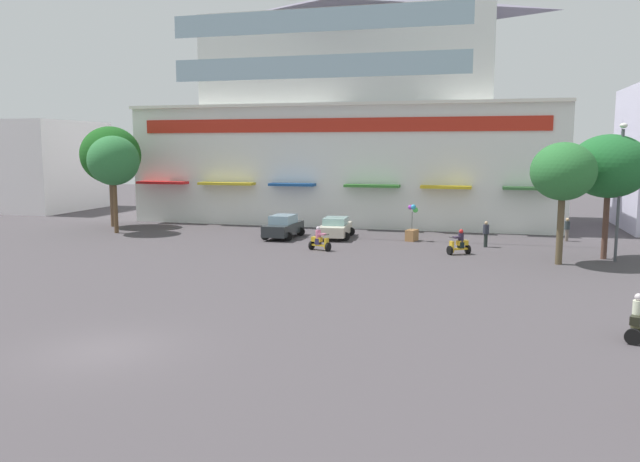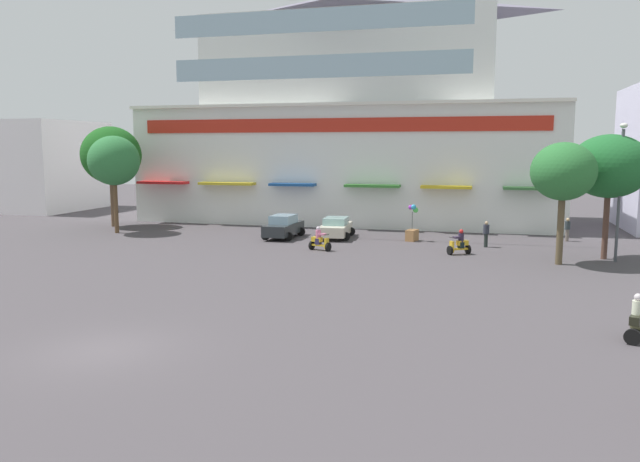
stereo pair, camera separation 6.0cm
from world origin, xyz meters
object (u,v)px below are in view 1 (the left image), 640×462
object	(u,v)px
scooter_rider_4	(637,320)
plaza_tree_3	(609,167)
pedestrian_1	(567,228)
scooter_rider_1	(459,244)
plaza_tree_2	(113,161)
scooter_rider_3	(320,241)
plaza_tree_0	(111,155)
parked_car_1	(336,228)
plaza_tree_1	(563,172)
parked_car_0	(283,227)
balloon_vendor_cart	(412,227)
streetlamp_near	(620,182)
pedestrian_0	(486,232)

from	to	relation	value
scooter_rider_4	plaza_tree_3	bearing A→B (deg)	83.80
pedestrian_1	scooter_rider_1	bearing A→B (deg)	-133.75
plaza_tree_2	scooter_rider_4	xyz separation A→B (m)	(30.62, -18.03, -4.56)
plaza_tree_3	scooter_rider_4	size ratio (longest dim) A/B	4.41
scooter_rider_1	scooter_rider_3	size ratio (longest dim) A/B	1.01
plaza_tree_0	parked_car_1	distance (m)	19.06
plaza_tree_1	parked_car_0	xyz separation A→B (m)	(-17.18, 5.48, -4.11)
scooter_rider_4	pedestrian_1	xyz separation A→B (m)	(0.54, 22.08, 0.23)
balloon_vendor_cart	pedestrian_1	bearing A→B (deg)	13.93
streetlamp_near	plaza_tree_2	bearing A→B (deg)	174.67
plaza_tree_2	balloon_vendor_cart	distance (m)	21.70
parked_car_1	scooter_rider_4	xyz separation A→B (m)	(14.62, -19.60, -0.07)
scooter_rider_1	pedestrian_0	size ratio (longest dim) A/B	0.90
plaza_tree_1	pedestrian_1	distance (m)	9.80
scooter_rider_1	scooter_rider_4	world-z (taller)	scooter_rider_4
plaza_tree_0	scooter_rider_3	bearing A→B (deg)	-20.42
parked_car_1	pedestrian_0	size ratio (longest dim) A/B	2.60
plaza_tree_2	scooter_rider_4	size ratio (longest dim) A/B	4.48
plaza_tree_2	plaza_tree_3	distance (m)	32.41
scooter_rider_1	plaza_tree_0	bearing A→B (deg)	167.00
scooter_rider_4	pedestrian_1	bearing A→B (deg)	88.60
plaza_tree_3	pedestrian_1	distance (m)	7.84
plaza_tree_1	streetlamp_near	bearing A→B (deg)	28.92
scooter_rider_3	pedestrian_0	bearing A→B (deg)	21.63
plaza_tree_0	scooter_rider_1	world-z (taller)	plaza_tree_0
parked_car_0	scooter_rider_1	size ratio (longest dim) A/B	2.90
pedestrian_1	parked_car_1	bearing A→B (deg)	-170.69
parked_car_0	balloon_vendor_cart	distance (m)	8.75
plaza_tree_1	parked_car_1	xyz separation A→B (m)	(-13.70, 6.34, -4.17)
parked_car_0	plaza_tree_1	bearing A→B (deg)	-17.69
plaza_tree_3	scooter_rider_1	bearing A→B (deg)	-176.29
pedestrian_1	plaza_tree_1	bearing A→B (deg)	-99.41
plaza_tree_1	balloon_vendor_cart	world-z (taller)	plaza_tree_1
pedestrian_0	scooter_rider_1	bearing A→B (deg)	-115.60
plaza_tree_2	balloon_vendor_cart	size ratio (longest dim) A/B	2.85
scooter_rider_3	plaza_tree_3	bearing A→B (deg)	4.42
plaza_tree_0	balloon_vendor_cart	distance (m)	24.08
parked_car_0	balloon_vendor_cart	bearing A→B (deg)	5.74
plaza_tree_0	pedestrian_1	world-z (taller)	plaza_tree_0
plaza_tree_0	pedestrian_0	distance (m)	28.85
pedestrian_1	balloon_vendor_cart	size ratio (longest dim) A/B	0.63
scooter_rider_3	balloon_vendor_cart	xyz separation A→B (m)	(4.97, 5.27, 0.34)
plaza_tree_2	pedestrian_1	size ratio (longest dim) A/B	4.50
pedestrian_0	streetlamp_near	distance (m)	8.29
plaza_tree_0	parked_car_1	bearing A→B (deg)	-5.21
pedestrian_0	scooter_rider_4	bearing A→B (deg)	-75.62
parked_car_1	scooter_rider_3	world-z (taller)	scooter_rider_3
plaza_tree_0	scooter_rider_1	xyz separation A→B (m)	(26.81, -6.19, -4.96)
plaza_tree_3	scooter_rider_3	xyz separation A→B (m)	(-16.07, -1.24, -4.53)
streetlamp_near	scooter_rider_4	bearing A→B (deg)	-98.24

